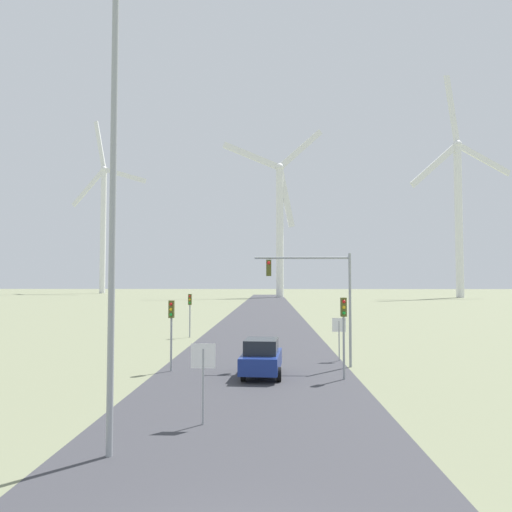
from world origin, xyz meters
The scene contains 12 objects.
road_surface centered at (0.00, 48.00, 0.00)m, with size 10.00×240.00×0.01m.
streetlamp centered at (-3.47, 5.33, 7.82)m, with size 3.85×0.32×12.83m.
stop_sign_near centered at (-1.38, 8.32, 1.83)m, with size 0.81×0.07×2.61m.
stop_sign_far centered at (4.86, 21.55, 1.74)m, with size 0.81×0.07×2.49m.
traffic_light_post_near_left centered at (-4.32, 17.84, 2.68)m, with size 0.28×0.34×3.65m.
traffic_light_post_near_right centered at (4.31, 15.92, 2.84)m, with size 0.28×0.33×3.87m.
traffic_light_post_mid_left centered at (-5.87, 33.40, 2.64)m, with size 0.28×0.33×3.59m.
traffic_light_mast_overhead centered at (3.34, 19.38, 4.46)m, with size 5.29×0.35×6.18m.
car_approaching centered at (0.38, 16.61, 0.91)m, with size 2.10×4.22×1.83m.
wind_turbine_far_left centered at (-64.80, 185.29, 30.10)m, with size 33.24×12.08×68.91m.
wind_turbine_left centered at (3.74, 139.29, 24.27)m, with size 29.94×10.79×51.42m.
wind_turbine_center centered at (55.65, 137.47, 27.87)m, with size 33.84×12.79×65.01m.
Camera 1 is at (0.80, -8.03, 4.64)m, focal length 35.00 mm.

